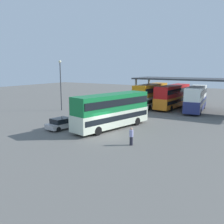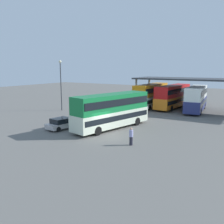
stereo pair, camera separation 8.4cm
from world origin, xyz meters
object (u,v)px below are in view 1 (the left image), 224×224
(double_decker_mid_row, at_px, (173,96))
(double_decker_far_right, at_px, (196,98))
(double_decker_main, at_px, (112,110))
(lamppost_tall, at_px, (61,80))
(pedestrian_waiting, at_px, (131,136))
(double_decker_near_canopy, at_px, (151,95))
(parked_hatchback, at_px, (62,123))

(double_decker_mid_row, relative_size, double_decker_far_right, 1.05)
(double_decker_main, distance_m, double_decker_far_right, 18.26)
(double_decker_main, distance_m, lamppost_tall, 15.56)
(lamppost_tall, height_order, pedestrian_waiting, lamppost_tall)
(double_decker_near_canopy, height_order, double_decker_mid_row, double_decker_near_canopy)
(double_decker_near_canopy, distance_m, pedestrian_waiting, 23.47)
(parked_hatchback, distance_m, lamppost_tall, 13.99)
(double_decker_near_canopy, distance_m, double_decker_far_right, 8.13)
(double_decker_main, xyz_separation_m, double_decker_far_right, (5.69, 17.35, -0.03))
(parked_hatchback, xyz_separation_m, double_decker_far_right, (10.62, 20.81, 1.59))
(pedestrian_waiting, bearing_deg, double_decker_far_right, -88.78)
(parked_hatchback, bearing_deg, double_decker_far_right, -17.74)
(double_decker_mid_row, relative_size, pedestrian_waiting, 6.52)
(parked_hatchback, relative_size, double_decker_mid_row, 0.37)
(parked_hatchback, height_order, double_decker_mid_row, double_decker_mid_row)
(double_decker_main, bearing_deg, double_decker_near_canopy, 20.69)
(lamppost_tall, bearing_deg, double_decker_far_right, 29.58)
(double_decker_far_right, bearing_deg, pedestrian_waiting, 171.78)
(pedestrian_waiting, bearing_deg, lamppost_tall, -26.73)
(double_decker_near_canopy, bearing_deg, double_decker_main, -172.69)
(double_decker_main, relative_size, lamppost_tall, 1.33)
(parked_hatchback, xyz_separation_m, pedestrian_waiting, (9.94, -1.19, 0.18))
(parked_hatchback, distance_m, double_decker_mid_row, 22.95)
(double_decker_main, distance_m, parked_hatchback, 6.24)
(double_decker_far_right, height_order, pedestrian_waiting, double_decker_far_right)
(double_decker_near_canopy, bearing_deg, double_decker_mid_row, -75.66)
(pedestrian_waiting, bearing_deg, double_decker_main, -39.89)
(lamppost_tall, xyz_separation_m, pedestrian_waiting, (18.98, -10.84, -4.39))
(double_decker_near_canopy, relative_size, double_decker_mid_row, 1.00)
(double_decker_near_canopy, bearing_deg, pedestrian_waiting, -162.05)
(double_decker_near_canopy, bearing_deg, lamppost_tall, 133.99)
(parked_hatchback, relative_size, double_decker_far_right, 0.38)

